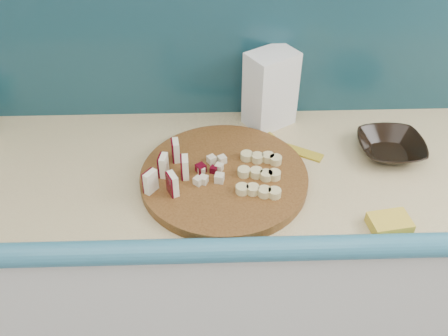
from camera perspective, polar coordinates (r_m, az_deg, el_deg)
kitchen_counter at (r=1.72m, az=-2.05°, el=-11.60°), size 2.20×0.63×0.91m
backsplash at (r=1.50m, az=-2.74°, el=14.52°), size 2.20×0.02×0.50m
cutting_board at (r=1.34m, az=0.00°, el=-1.11°), size 0.51×0.51×0.03m
apple_wedges at (r=1.31m, az=-6.28°, el=-0.15°), size 0.11×0.18×0.06m
apple_chunks at (r=1.33m, az=-1.18°, el=-0.22°), size 0.07×0.07×0.02m
banana_slices at (r=1.32m, az=4.17°, el=-0.66°), size 0.13×0.18×0.02m
brown_bowl at (r=1.51m, az=18.50°, el=2.24°), size 0.19×0.19×0.05m
flour_bag at (r=1.51m, az=5.32°, el=8.94°), size 0.17×0.16×0.24m
sponge at (r=1.29m, az=18.39°, el=-6.00°), size 0.11×0.08×0.03m
banana_peel at (r=1.47m, az=6.03°, el=2.28°), size 0.21×0.18×0.01m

